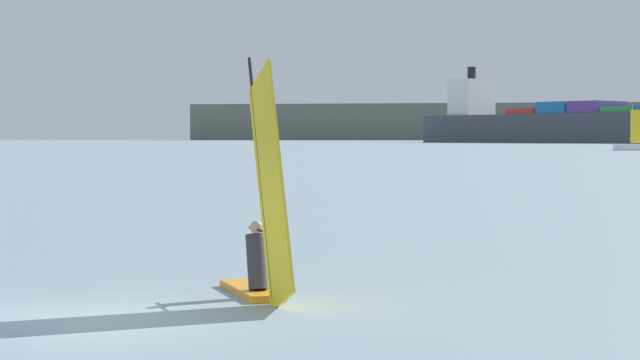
{
  "coord_description": "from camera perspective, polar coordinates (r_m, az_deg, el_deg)",
  "views": [
    {
      "loc": [
        4.62,
        -16.2,
        2.66
      ],
      "look_at": [
        2.77,
        7.63,
        1.76
      ],
      "focal_mm": 63.74,
      "sensor_mm": 36.0,
      "label": 1
    }
  ],
  "objects": [
    {
      "name": "ground_plane",
      "position": [
        17.06,
        -11.42,
        -6.85
      ],
      "size": [
        4000.0,
        4000.0,
        0.0
      ],
      "primitive_type": "plane",
      "color": "gray"
    },
    {
      "name": "cargo_ship",
      "position": [
        511.61,
        12.62,
        2.77
      ],
      "size": [
        134.59,
        131.21,
        36.13
      ],
      "rotation": [
        0.0,
        0.0,
        5.52
      ],
      "color": "#3F444C",
      "rests_on": "ground_plane"
    },
    {
      "name": "windsurfer",
      "position": [
        18.62,
        -2.96,
        -2.66
      ],
      "size": [
        1.69,
        3.51,
        4.13
      ],
      "rotation": [
        0.0,
        0.0,
        1.96
      ],
      "color": "orange",
      "rests_on": "ground_plane"
    },
    {
      "name": "small_sailboat",
      "position": [
        232.11,
        15.41,
        1.65
      ],
      "size": [
        7.39,
        4.57,
        9.06
      ],
      "rotation": [
        0.0,
        0.0,
        3.43
      ],
      "color": "white",
      "rests_on": "ground_plane"
    }
  ]
}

